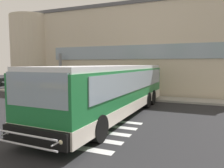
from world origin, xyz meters
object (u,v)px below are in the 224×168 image
object	(u,v)px
passenger_near_column	(63,82)
passenger_by_doorway	(74,83)
safety_bollard_yellow	(100,93)
entry_support_column	(60,72)
bus_main_foreground	(114,91)

from	to	relation	value
passenger_near_column	passenger_by_doorway	bearing A→B (deg)	2.89
passenger_near_column	safety_bollard_yellow	distance (m)	4.47
entry_support_column	passenger_by_doorway	size ratio (longest dim) A/B	2.17
safety_bollard_yellow	passenger_near_column	bearing A→B (deg)	166.86
entry_support_column	passenger_near_column	xyz separation A→B (m)	(0.80, -0.79, -0.89)
bus_main_foreground	passenger_by_doorway	xyz separation A→B (m)	(-6.22, 5.94, -0.26)
entry_support_column	passenger_near_column	distance (m)	1.44
entry_support_column	passenger_by_doorway	world-z (taller)	entry_support_column
entry_support_column	passenger_near_column	size ratio (longest dim) A/B	2.17
entry_support_column	safety_bollard_yellow	size ratio (longest dim) A/B	4.04
passenger_near_column	safety_bollard_yellow	bearing A→B (deg)	-13.14
passenger_near_column	safety_bollard_yellow	size ratio (longest dim) A/B	1.86
bus_main_foreground	safety_bollard_yellow	bearing A→B (deg)	122.67
passenger_by_doorway	passenger_near_column	bearing A→B (deg)	-177.11
bus_main_foreground	passenger_by_doorway	bearing A→B (deg)	136.32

